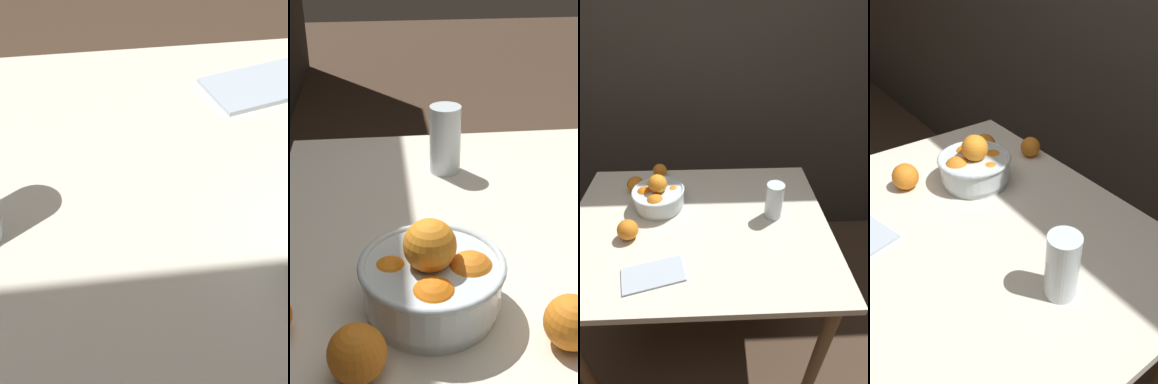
% 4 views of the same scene
% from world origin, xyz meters
% --- Properties ---
extents(dining_table, '(1.08, 0.83, 0.73)m').
position_xyz_m(dining_table, '(0.00, 0.00, 0.64)').
color(dining_table, beige).
rests_on(dining_table, ground_plane).
extents(napkin, '(0.23, 0.16, 0.01)m').
position_xyz_m(napkin, '(-0.15, -0.26, 0.73)').
color(napkin, silver).
rests_on(napkin, dining_table).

